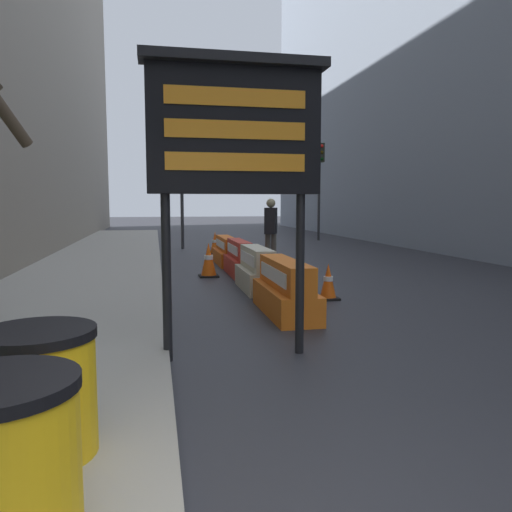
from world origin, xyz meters
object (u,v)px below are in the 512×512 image
at_px(traffic_cone_far, 209,260).
at_px(barrel_drum_middle, 39,392).
at_px(message_board, 235,133).
at_px(barrel_drum_foreground, 0,466).
at_px(pedestrian_worker, 271,226).
at_px(jersey_barrier_cream, 257,271).
at_px(traffic_cone_near, 215,243).
at_px(jersey_barrier_red_striped, 239,260).
at_px(traffic_light_near_curb, 182,162).
at_px(jersey_barrier_orange_far, 227,252).
at_px(jersey_barrier_orange_near, 285,290).
at_px(traffic_cone_mid, 328,282).
at_px(traffic_light_far_side, 320,171).

bearing_deg(traffic_cone_far, barrel_drum_middle, -103.18).
height_order(barrel_drum_middle, message_board, message_board).
distance_m(barrel_drum_foreground, pedestrian_worker, 11.38).
xyz_separation_m(jersey_barrier_cream, traffic_cone_near, (0.02, 7.12, -0.01)).
bearing_deg(barrel_drum_middle, jersey_barrier_red_striped, 72.37).
bearing_deg(traffic_cone_far, barrel_drum_foreground, -101.74).
distance_m(barrel_drum_foreground, traffic_light_near_curb, 16.60).
bearing_deg(jersey_barrier_orange_far, jersey_barrier_orange_near, -90.00).
bearing_deg(traffic_cone_mid, traffic_cone_near, 97.04).
distance_m(jersey_barrier_red_striped, traffic_cone_near, 5.01).
bearing_deg(barrel_drum_foreground, jersey_barrier_cream, 69.83).
xyz_separation_m(barrel_drum_middle, message_board, (1.59, 2.14, 1.92)).
xyz_separation_m(jersey_barrier_orange_near, jersey_barrier_cream, (0.00, 2.20, 0.00)).
xyz_separation_m(barrel_drum_middle, jersey_barrier_orange_far, (2.68, 10.52, -0.20)).
relative_size(barrel_drum_middle, jersey_barrier_cream, 0.47).
distance_m(barrel_drum_foreground, traffic_cone_near, 14.58).
bearing_deg(traffic_light_far_side, traffic_light_near_curb, -154.82).
xyz_separation_m(jersey_barrier_orange_near, jersey_barrier_red_striped, (0.00, 4.31, -0.01)).
xyz_separation_m(jersey_barrier_orange_far, traffic_cone_mid, (1.05, -5.42, -0.02)).
bearing_deg(traffic_light_far_side, jersey_barrier_orange_far, -124.29).
xyz_separation_m(message_board, jersey_barrier_cream, (1.09, 4.17, -2.09)).
bearing_deg(jersey_barrier_red_striped, message_board, -99.86).
xyz_separation_m(barrel_drum_middle, jersey_barrier_orange_near, (2.68, 4.11, -0.17)).
relative_size(jersey_barrier_orange_near, pedestrian_worker, 1.09).
bearing_deg(jersey_barrier_red_striped, barrel_drum_middle, -107.63).
xyz_separation_m(traffic_cone_near, pedestrian_worker, (1.08, -3.60, 0.71)).
bearing_deg(pedestrian_worker, jersey_barrier_orange_near, -169.32).
bearing_deg(traffic_light_near_curb, traffic_light_far_side, 25.18).
height_order(message_board, traffic_cone_near, message_board).
relative_size(barrel_drum_foreground, barrel_drum_middle, 1.00).
bearing_deg(jersey_barrier_red_striped, jersey_barrier_orange_far, 90.00).
bearing_deg(traffic_cone_near, jersey_barrier_orange_near, -90.11).
xyz_separation_m(jersey_barrier_cream, jersey_barrier_red_striped, (0.00, 2.11, -0.01)).
bearing_deg(traffic_cone_far, jersey_barrier_orange_near, -79.76).
height_order(barrel_drum_foreground, jersey_barrier_cream, barrel_drum_foreground).
bearing_deg(jersey_barrier_orange_far, pedestrian_worker, -32.23).
bearing_deg(pedestrian_worker, jersey_barrier_red_striped, 163.50).
xyz_separation_m(jersey_barrier_red_striped, traffic_cone_far, (-0.75, -0.18, 0.03)).
height_order(traffic_cone_mid, pedestrian_worker, pedestrian_worker).
bearing_deg(barrel_drum_foreground, pedestrian_worker, 70.74).
bearing_deg(traffic_light_near_curb, barrel_drum_foreground, -95.93).
bearing_deg(traffic_cone_far, jersey_barrier_red_striped, 13.32).
bearing_deg(jersey_barrier_orange_far, jersey_barrier_cream, -90.00).
xyz_separation_m(message_board, jersey_barrier_orange_far, (1.09, 8.38, -2.12)).
height_order(jersey_barrier_orange_near, traffic_cone_far, jersey_barrier_orange_near).
bearing_deg(traffic_cone_mid, traffic_light_far_side, 72.03).
height_order(message_board, jersey_barrier_orange_far, message_board).
relative_size(jersey_barrier_orange_far, traffic_cone_far, 2.60).
xyz_separation_m(barrel_drum_foreground, jersey_barrier_red_striped, (2.65, 9.32, -0.17)).
height_order(traffic_cone_far, traffic_light_near_curb, traffic_light_near_curb).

